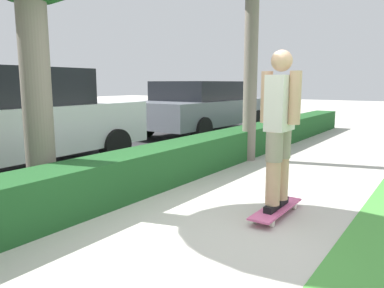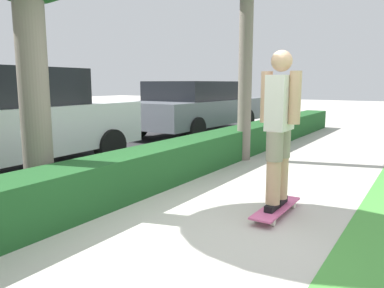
{
  "view_description": "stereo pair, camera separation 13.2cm",
  "coord_description": "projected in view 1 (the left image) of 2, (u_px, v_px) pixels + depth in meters",
  "views": [
    {
      "loc": [
        -3.15,
        -1.75,
        1.43
      ],
      "look_at": [
        0.23,
        0.6,
        0.76
      ],
      "focal_mm": 35.0,
      "sensor_mm": 36.0,
      "label": 1
    },
    {
      "loc": [
        -3.22,
        -1.64,
        1.43
      ],
      "look_at": [
        0.23,
        0.6,
        0.76
      ],
      "focal_mm": 35.0,
      "sensor_mm": 36.0,
      "label": 2
    }
  ],
  "objects": [
    {
      "name": "parked_car_middle",
      "position": [
        15.0,
        119.0,
        6.09
      ],
      "size": [
        4.41,
        2.0,
        1.68
      ],
      "rotation": [
        0.0,
        0.0,
        0.03
      ],
      "color": "silver",
      "rests_on": "ground_plane"
    },
    {
      "name": "skater_person",
      "position": [
        279.0,
        126.0,
        3.93
      ],
      "size": [
        0.5,
        0.43,
        1.68
      ],
      "color": "black",
      "rests_on": "skateboard"
    },
    {
      "name": "ground_plane",
      "position": [
        228.0,
        227.0,
        3.77
      ],
      "size": [
        60.0,
        60.0,
        0.0
      ],
      "primitive_type": "plane",
      "color": "#BCB7AD"
    },
    {
      "name": "hedge_row",
      "position": [
        115.0,
        178.0,
        4.62
      ],
      "size": [
        18.61,
        0.6,
        0.55
      ],
      "color": "#1E5123",
      "rests_on": "ground_plane"
    },
    {
      "name": "skateboard",
      "position": [
        276.0,
        209.0,
        4.07
      ],
      "size": [
        0.95,
        0.24,
        0.09
      ],
      "color": "#DB5B93",
      "rests_on": "ground_plane"
    },
    {
      "name": "street_asphalt",
      "position": [
        4.0,
        171.0,
        6.13
      ],
      "size": [
        18.61,
        5.0,
        0.01
      ],
      "color": "#2D2D30",
      "rests_on": "ground_plane"
    },
    {
      "name": "parked_car_rear",
      "position": [
        203.0,
        107.0,
        10.61
      ],
      "size": [
        4.77,
        2.08,
        1.48
      ],
      "rotation": [
        0.0,
        0.0,
        -0.02
      ],
      "color": "slate",
      "rests_on": "ground_plane"
    }
  ]
}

